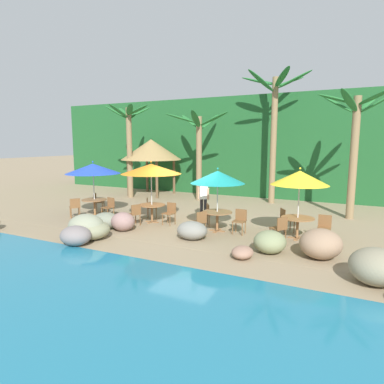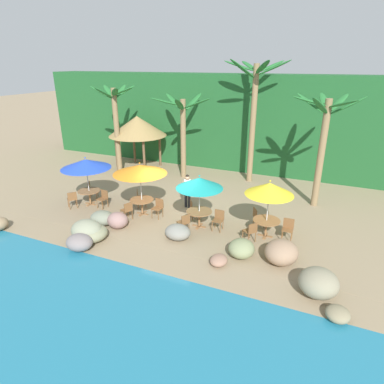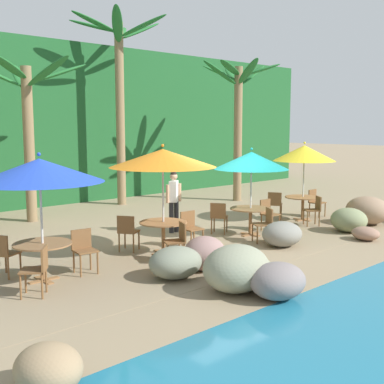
# 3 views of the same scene
# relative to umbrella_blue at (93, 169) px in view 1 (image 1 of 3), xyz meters

# --- Properties ---
(ground_plane) EXTENTS (120.00, 120.00, 0.00)m
(ground_plane) POSITION_rel_umbrella_blue_xyz_m (4.58, 0.26, -2.12)
(ground_plane) COLOR #937F60
(terrace_deck) EXTENTS (18.00, 5.20, 0.01)m
(terrace_deck) POSITION_rel_umbrella_blue_xyz_m (4.58, 0.26, -2.11)
(terrace_deck) COLOR #937F60
(terrace_deck) RESTS_ON ground
(foliage_backdrop) EXTENTS (28.00, 2.40, 6.00)m
(foliage_backdrop) POSITION_rel_umbrella_blue_xyz_m (4.58, 9.26, 0.88)
(foliage_backdrop) COLOR #1E5628
(foliage_backdrop) RESTS_ON ground
(rock_seawall) EXTENTS (15.95, 3.39, 0.85)m
(rock_seawall) POSITION_rel_umbrella_blue_xyz_m (5.25, -2.39, -1.76)
(rock_seawall) COLOR gray
(rock_seawall) RESTS_ON ground
(umbrella_blue) EXTENTS (2.39, 2.39, 2.45)m
(umbrella_blue) POSITION_rel_umbrella_blue_xyz_m (0.00, 0.00, 0.00)
(umbrella_blue) COLOR silver
(umbrella_blue) RESTS_ON ground
(dining_table_blue) EXTENTS (1.10, 1.10, 0.74)m
(dining_table_blue) POSITION_rel_umbrella_blue_xyz_m (0.00, 0.00, -1.50)
(dining_table_blue) COLOR olive
(dining_table_blue) RESTS_ON ground
(chair_blue_seaward) EXTENTS (0.47, 0.48, 0.87)m
(chair_blue_seaward) POSITION_rel_umbrella_blue_xyz_m (0.85, -0.03, -1.60)
(chair_blue_seaward) COLOR brown
(chair_blue_seaward) RESTS_ON ground
(chair_blue_inland) EXTENTS (0.57, 0.57, 0.87)m
(chair_blue_inland) POSITION_rel_umbrella_blue_xyz_m (-0.48, 0.71, -1.60)
(chair_blue_inland) COLOR brown
(chair_blue_inland) RESTS_ON ground
(chair_blue_left) EXTENTS (0.59, 0.59, 0.87)m
(chair_blue_left) POSITION_rel_umbrella_blue_xyz_m (-0.44, -0.73, -1.60)
(chair_blue_left) COLOR brown
(chair_blue_left) RESTS_ON ground
(umbrella_orange) EXTENTS (2.44, 2.44, 2.53)m
(umbrella_orange) POSITION_rel_umbrella_blue_xyz_m (3.00, 0.07, 0.09)
(umbrella_orange) COLOR silver
(umbrella_orange) RESTS_ON ground
(dining_table_orange) EXTENTS (1.10, 1.10, 0.74)m
(dining_table_orange) POSITION_rel_umbrella_blue_xyz_m (3.00, 0.07, -1.50)
(dining_table_orange) COLOR olive
(dining_table_orange) RESTS_ON ground
(chair_orange_seaward) EXTENTS (0.46, 0.46, 0.87)m
(chair_orange_seaward) POSITION_rel_umbrella_blue_xyz_m (3.86, 0.08, -1.60)
(chair_orange_seaward) COLOR brown
(chair_orange_seaward) RESTS_ON ground
(chair_orange_inland) EXTENTS (0.59, 0.58, 0.87)m
(chair_orange_inland) POSITION_rel_umbrella_blue_xyz_m (2.46, 0.73, -1.60)
(chair_orange_inland) COLOR brown
(chair_orange_inland) RESTS_ON ground
(chair_orange_left) EXTENTS (0.56, 0.56, 0.87)m
(chair_orange_left) POSITION_rel_umbrella_blue_xyz_m (2.74, -0.74, -1.60)
(chair_orange_left) COLOR brown
(chair_orange_left) RESTS_ON ground
(umbrella_teal) EXTENTS (1.98, 1.98, 2.36)m
(umbrella_teal) POSITION_rel_umbrella_blue_xyz_m (5.93, -0.04, -0.10)
(umbrella_teal) COLOR silver
(umbrella_teal) RESTS_ON ground
(dining_table_teal) EXTENTS (1.10, 1.10, 0.74)m
(dining_table_teal) POSITION_rel_umbrella_blue_xyz_m (5.93, -0.04, -1.50)
(dining_table_teal) COLOR olive
(dining_table_teal) RESTS_ON ground
(chair_teal_seaward) EXTENTS (0.42, 0.43, 0.87)m
(chair_teal_seaward) POSITION_rel_umbrella_blue_xyz_m (6.78, 0.04, -1.60)
(chair_teal_seaward) COLOR brown
(chair_teal_seaward) RESTS_ON ground
(chair_teal_inland) EXTENTS (0.59, 0.59, 0.87)m
(chair_teal_inland) POSITION_rel_umbrella_blue_xyz_m (5.39, 0.62, -1.60)
(chair_teal_inland) COLOR brown
(chair_teal_inland) RESTS_ON ground
(chair_teal_left) EXTENTS (0.58, 0.58, 0.87)m
(chair_teal_left) POSITION_rel_umbrella_blue_xyz_m (5.59, -0.83, -1.60)
(chair_teal_left) COLOR brown
(chair_teal_left) RESTS_ON ground
(umbrella_yellow) EXTENTS (1.91, 1.91, 2.45)m
(umbrella_yellow) POSITION_rel_umbrella_blue_xyz_m (8.75, 0.25, -0.02)
(umbrella_yellow) COLOR silver
(umbrella_yellow) RESTS_ON ground
(dining_table_yellow) EXTENTS (1.10, 1.10, 0.74)m
(dining_table_yellow) POSITION_rel_umbrella_blue_xyz_m (8.75, 0.25, -1.50)
(dining_table_yellow) COLOR olive
(dining_table_yellow) RESTS_ON ground
(chair_yellow_seaward) EXTENTS (0.43, 0.44, 0.87)m
(chair_yellow_seaward) POSITION_rel_umbrella_blue_xyz_m (9.60, 0.37, -1.60)
(chair_yellow_seaward) COLOR brown
(chair_yellow_seaward) RESTS_ON ground
(chair_yellow_inland) EXTENTS (0.59, 0.58, 0.87)m
(chair_yellow_inland) POSITION_rel_umbrella_blue_xyz_m (8.22, 0.92, -1.60)
(chair_yellow_inland) COLOR brown
(chair_yellow_inland) RESTS_ON ground
(chair_yellow_left) EXTENTS (0.59, 0.59, 0.87)m
(chair_yellow_left) POSITION_rel_umbrella_blue_xyz_m (8.31, -0.48, -1.60)
(chair_yellow_left) COLOR brown
(chair_yellow_left) RESTS_ON ground
(palm_tree_nearest) EXTENTS (2.76, 2.77, 5.41)m
(palm_tree_nearest) POSITION_rel_umbrella_blue_xyz_m (-1.60, 4.84, 1.59)
(palm_tree_nearest) COLOR olive
(palm_tree_nearest) RESTS_ON ground
(palm_tree_second) EXTENTS (3.54, 3.66, 4.95)m
(palm_tree_second) POSITION_rel_umbrella_blue_xyz_m (2.44, 5.78, 1.22)
(palm_tree_second) COLOR olive
(palm_tree_second) RESTS_ON ground
(palm_tree_third) EXTENTS (3.70, 3.22, 6.87)m
(palm_tree_third) POSITION_rel_umbrella_blue_xyz_m (6.40, 6.68, 2.50)
(palm_tree_third) COLOR olive
(palm_tree_third) RESTS_ON ground
(palm_tree_fourth) EXTENTS (3.11, 3.06, 5.36)m
(palm_tree_fourth) POSITION_rel_umbrella_blue_xyz_m (10.28, 4.42, 1.60)
(palm_tree_fourth) COLOR olive
(palm_tree_fourth) RESTS_ON ground
(palapa_hut) EXTENTS (3.75, 3.75, 3.46)m
(palapa_hut) POSITION_rel_umbrella_blue_xyz_m (-1.03, 6.26, 0.69)
(palapa_hut) COLOR brown
(palapa_hut) RESTS_ON ground
(waiter_in_white) EXTENTS (0.52, 0.37, 1.70)m
(waiter_in_white) POSITION_rel_umbrella_blue_xyz_m (4.63, 1.61, -1.13)
(waiter_in_white) COLOR #232328
(waiter_in_white) RESTS_ON ground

